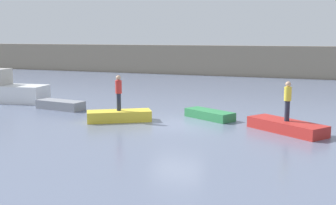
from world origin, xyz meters
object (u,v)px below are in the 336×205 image
at_px(motorboat, 2,90).
at_px(person_yellow_shirt, 288,99).
at_px(rowboat_grey, 61,105).
at_px(rowboat_yellow, 119,116).
at_px(rowboat_red, 286,127).
at_px(person_red_shirt, 119,91).
at_px(rowboat_green, 210,115).

distance_m(motorboat, person_yellow_shirt, 18.53).
xyz_separation_m(rowboat_grey, rowboat_yellow, (4.89, -1.94, 0.01)).
relative_size(rowboat_red, person_red_shirt, 2.06).
bearing_deg(rowboat_red, person_red_shirt, -142.59).
xyz_separation_m(rowboat_red, person_red_shirt, (-8.14, -0.53, 1.29)).
xyz_separation_m(rowboat_yellow, rowboat_green, (4.08, 2.29, -0.05)).
relative_size(motorboat, rowboat_grey, 2.01).
relative_size(rowboat_yellow, rowboat_green, 1.15).
height_order(motorboat, rowboat_red, motorboat).
bearing_deg(rowboat_yellow, person_yellow_shirt, -28.53).
distance_m(rowboat_yellow, rowboat_red, 8.16).
relative_size(rowboat_yellow, person_red_shirt, 1.79).
relative_size(rowboat_grey, rowboat_green, 1.06).
height_order(motorboat, rowboat_green, motorboat).
bearing_deg(person_red_shirt, rowboat_grey, 158.33).
distance_m(motorboat, person_red_shirt, 10.68).
xyz_separation_m(motorboat, rowboat_grey, (5.31, -1.11, -0.49)).
bearing_deg(person_yellow_shirt, rowboat_yellow, -176.26).
bearing_deg(motorboat, rowboat_green, -3.07).
height_order(rowboat_red, person_yellow_shirt, person_yellow_shirt).
bearing_deg(rowboat_yellow, rowboat_green, -3.02).
bearing_deg(rowboat_red, rowboat_green, -169.68).
bearing_deg(rowboat_grey, motorboat, 175.32).
bearing_deg(motorboat, rowboat_grey, -11.80).
bearing_deg(person_yellow_shirt, rowboat_grey, 173.82).
xyz_separation_m(rowboat_green, rowboat_red, (4.06, -1.75, 0.03)).
distance_m(rowboat_grey, person_yellow_shirt, 13.17).
distance_m(motorboat, rowboat_red, 18.52).
distance_m(rowboat_green, rowboat_red, 4.42).
xyz_separation_m(rowboat_green, person_red_shirt, (-4.08, -2.29, 1.33)).
height_order(rowboat_grey, rowboat_green, rowboat_grey).
distance_m(motorboat, rowboat_green, 14.31).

